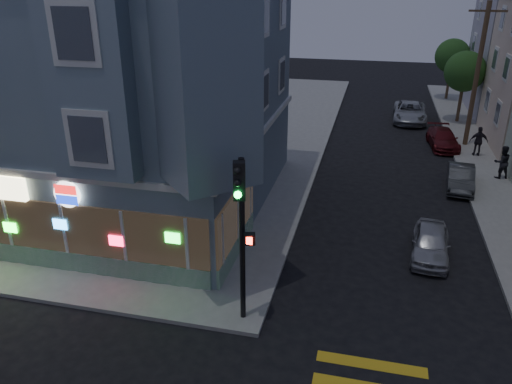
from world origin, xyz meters
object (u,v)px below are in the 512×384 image
at_px(pedestrian_a, 502,162).
at_px(parked_car_c, 443,139).
at_px(parked_car_d, 410,112).
at_px(parked_car_b, 461,178).
at_px(traffic_signal, 241,216).
at_px(street_tree_far, 452,56).
at_px(pedestrian_b, 479,141).
at_px(parked_car_a, 431,243).
at_px(street_tree_near, 465,72).
at_px(utility_pole, 477,74).

xyz_separation_m(pedestrian_a, parked_car_c, (-2.52, 5.34, -0.47)).
bearing_deg(parked_car_d, parked_car_b, -80.17).
relative_size(parked_car_b, traffic_signal, 0.67).
bearing_deg(street_tree_far, pedestrian_a, -87.71).
distance_m(pedestrian_b, parked_car_b, 5.78).
height_order(pedestrian_b, traffic_signal, traffic_signal).
relative_size(parked_car_a, parked_car_b, 0.97).
xyz_separation_m(street_tree_near, parked_car_c, (-1.72, -6.63, -3.34)).
distance_m(parked_car_d, traffic_signal, 27.89).
height_order(utility_pole, parked_car_c, utility_pole).
relative_size(street_tree_far, pedestrian_b, 2.89).
xyz_separation_m(street_tree_near, parked_car_a, (-3.60, -21.50, -3.32)).
distance_m(street_tree_far, pedestrian_b, 16.49).
bearing_deg(utility_pole, traffic_signal, -114.36).
distance_m(utility_pole, street_tree_far, 14.03).
height_order(utility_pole, traffic_signal, utility_pole).
height_order(pedestrian_b, parked_car_a, pedestrian_b).
relative_size(utility_pole, street_tree_near, 1.70).
distance_m(street_tree_far, traffic_signal, 36.72).
xyz_separation_m(street_tree_far, pedestrian_b, (0.17, -16.24, -2.87)).
bearing_deg(parked_car_c, pedestrian_b, -45.82).
bearing_deg(pedestrian_a, traffic_signal, 37.93).
relative_size(utility_pole, parked_car_a, 2.50).
bearing_deg(street_tree_far, traffic_signal, -105.60).
bearing_deg(street_tree_near, utility_pole, -91.91).
bearing_deg(traffic_signal, utility_pole, 50.43).
bearing_deg(pedestrian_b, parked_car_d, -65.77).
distance_m(pedestrian_b, parked_car_d, 8.72).
bearing_deg(traffic_signal, street_tree_near, 54.95).
height_order(utility_pole, pedestrian_a, utility_pole).
bearing_deg(street_tree_near, pedestrian_b, -88.79).
distance_m(parked_car_b, traffic_signal, 16.32).
height_order(parked_car_c, parked_car_d, parked_car_d).
relative_size(parked_car_b, parked_car_c, 0.90).
relative_size(street_tree_near, pedestrian_a, 2.87).
distance_m(street_tree_near, parked_car_b, 14.23).
xyz_separation_m(utility_pole, pedestrian_b, (0.37, -2.24, -3.73)).
bearing_deg(parked_car_b, utility_pole, 86.33).
height_order(pedestrian_b, parked_car_b, pedestrian_b).
bearing_deg(utility_pole, street_tree_near, 88.09).
bearing_deg(street_tree_near, parked_car_c, -104.51).
bearing_deg(utility_pole, parked_car_c, -157.43).
bearing_deg(parked_car_b, parked_car_a, -99.33).
relative_size(street_tree_near, parked_car_b, 1.42).
bearing_deg(parked_car_b, parked_car_c, 97.58).
bearing_deg(parked_car_d, pedestrian_a, -68.30).
bearing_deg(parked_car_c, traffic_signal, -116.90).
height_order(pedestrian_a, parked_car_b, pedestrian_a).
bearing_deg(street_tree_near, street_tree_far, 90.00).
bearing_deg(parked_car_a, street_tree_near, 85.61).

